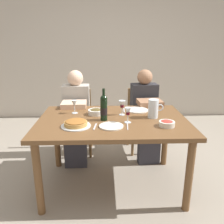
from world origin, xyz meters
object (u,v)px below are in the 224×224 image
at_px(water_pitcher, 153,110).
at_px(dinner_plate_right_setting, 111,126).
at_px(dining_table, 113,128).
at_px(salad_bowl, 167,123).
at_px(diner_right, 146,112).
at_px(wine_glass_right_diner, 74,104).
at_px(diner_left, 76,114).
at_px(dinner_plate_left_setting, 137,110).
at_px(chair_right, 141,115).
at_px(wine_glass_left_diner, 122,105).
at_px(baked_tart, 76,124).
at_px(olive_bowl, 96,112).
at_px(wine_bottle, 104,108).
at_px(wine_glass_centre, 128,112).
at_px(chair_left, 78,117).

distance_m(water_pitcher, dinner_plate_right_setting, 0.51).
height_order(dining_table, salad_bowl, salad_bowl).
relative_size(salad_bowl, diner_right, 0.13).
relative_size(wine_glass_right_diner, diner_left, 0.13).
distance_m(salad_bowl, diner_right, 0.91).
distance_m(water_pitcher, salad_bowl, 0.27).
distance_m(dinner_plate_left_setting, chair_right, 0.70).
bearing_deg(wine_glass_left_diner, baked_tart, -143.95).
bearing_deg(olive_bowl, dinner_plate_left_setting, 15.23).
height_order(olive_bowl, chair_right, chair_right).
bearing_deg(wine_bottle, wine_glass_left_diner, 40.01).
distance_m(water_pitcher, chair_right, 0.94).
bearing_deg(dinner_plate_right_setting, olive_bowl, 112.18).
height_order(dining_table, dinner_plate_left_setting, dinner_plate_left_setting).
distance_m(baked_tart, wine_glass_left_diner, 0.57).
distance_m(wine_glass_centre, dinner_plate_right_setting, 0.22).
bearing_deg(water_pitcher, dinner_plate_left_setting, 117.14).
xyz_separation_m(water_pitcher, baked_tart, (-0.76, -0.23, -0.06)).
bearing_deg(wine_glass_centre, diner_right, 67.82).
bearing_deg(salad_bowl, olive_bowl, 150.30).
relative_size(wine_bottle, diner_right, 0.28).
xyz_separation_m(wine_bottle, diner_right, (0.55, 0.70, -0.27)).
xyz_separation_m(olive_bowl, dinner_plate_left_setting, (0.46, 0.13, -0.03)).
relative_size(water_pitcher, diner_right, 0.16).
relative_size(salad_bowl, wine_glass_right_diner, 1.01).
xyz_separation_m(olive_bowl, chair_left, (-0.28, 0.70, -0.30)).
height_order(wine_glass_centre, dinner_plate_left_setting, wine_glass_centre).
bearing_deg(wine_glass_centre, dining_table, 144.99).
relative_size(wine_glass_left_diner, diner_right, 0.13).
bearing_deg(diner_left, chair_right, -163.17).
bearing_deg(wine_bottle, water_pitcher, 7.15).
bearing_deg(wine_glass_centre, salad_bowl, -17.92).
bearing_deg(diner_left, dining_table, 124.26).
bearing_deg(salad_bowl, baked_tart, 178.22).
xyz_separation_m(water_pitcher, wine_glass_right_diner, (-0.82, 0.17, 0.02)).
bearing_deg(diner_left, wine_glass_right_diner, 94.51).
bearing_deg(wine_bottle, diner_left, 118.95).
xyz_separation_m(wine_bottle, wine_glass_right_diner, (-0.32, 0.24, -0.03)).
bearing_deg(baked_tart, chair_right, 54.42).
relative_size(baked_tart, wine_glass_right_diner, 1.89).
bearing_deg(diner_left, baked_tart, 95.86).
bearing_deg(dinner_plate_right_setting, diner_right, 61.61).
bearing_deg(chair_right, wine_glass_right_diner, 34.58).
bearing_deg(chair_right, wine_glass_left_diner, 61.46).
xyz_separation_m(salad_bowl, wine_glass_left_diner, (-0.39, 0.36, 0.08)).
distance_m(wine_bottle, wine_glass_left_diner, 0.25).
xyz_separation_m(wine_glass_right_diner, diner_right, (0.87, 0.47, -0.25)).
bearing_deg(dinner_plate_right_setting, wine_glass_left_diner, 70.27).
bearing_deg(dining_table, diner_right, 56.05).
bearing_deg(salad_bowl, dining_table, 156.66).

